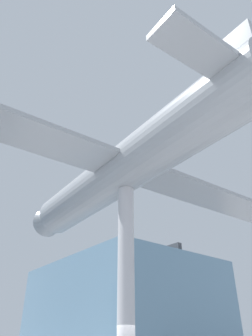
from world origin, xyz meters
The scene contains 3 objects.
glass_pavilion_right centered at (9.95, 12.86, 3.95)m, with size 10.90×13.56×8.49m.
support_pylon_central centered at (0.00, 0.00, 3.63)m, with size 0.59×0.59×7.26m.
suspended_airplane centered at (0.01, 0.28, 8.22)m, with size 19.71×14.86×3.10m.
Camera 1 is at (-7.10, -8.98, 1.77)m, focal length 35.00 mm.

